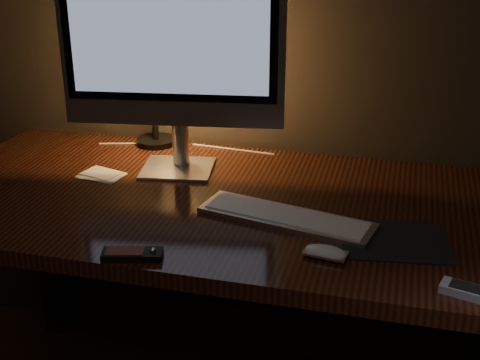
% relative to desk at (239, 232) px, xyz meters
% --- Properties ---
extents(desk, '(1.60, 0.75, 0.75)m').
position_rel_desk_xyz_m(desk, '(0.00, 0.00, 0.00)').
color(desk, '#3A180D').
rests_on(desk, ground).
extents(monitor, '(0.59, 0.20, 0.62)m').
position_rel_desk_xyz_m(monitor, '(-0.20, 0.08, 0.50)').
color(monitor, silver).
rests_on(monitor, desk).
extents(keyboard, '(0.43, 0.20, 0.02)m').
position_rel_desk_xyz_m(keyboard, '(0.15, -0.15, 0.14)').
color(keyboard, silver).
rests_on(keyboard, desk).
extents(mousepad, '(0.26, 0.22, 0.00)m').
position_rel_desk_xyz_m(mousepad, '(0.41, -0.19, 0.13)').
color(mousepad, black).
rests_on(mousepad, desk).
extents(mouse, '(0.10, 0.06, 0.02)m').
position_rel_desk_xyz_m(mouse, '(0.27, -0.30, 0.14)').
color(mouse, white).
rests_on(mouse, desk).
extents(media_remote, '(0.14, 0.08, 0.02)m').
position_rel_desk_xyz_m(media_remote, '(-0.13, -0.41, 0.14)').
color(media_remote, black).
rests_on(media_remote, desk).
extents(papers, '(0.13, 0.10, 0.01)m').
position_rel_desk_xyz_m(papers, '(-0.39, -0.01, 0.13)').
color(papers, white).
rests_on(papers, desk).
extents(desk_lamp, '(0.18, 0.21, 0.40)m').
position_rel_desk_xyz_m(desk_lamp, '(-0.31, 0.23, 0.40)').
color(desk_lamp, black).
rests_on(desk_lamp, desk).
extents(cable, '(0.54, 0.04, 0.00)m').
position_rel_desk_xyz_m(cable, '(-0.23, 0.25, 0.13)').
color(cable, white).
rests_on(cable, desk).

